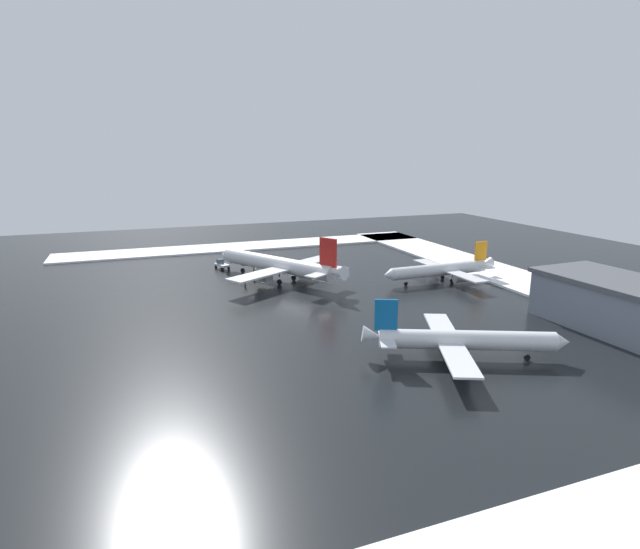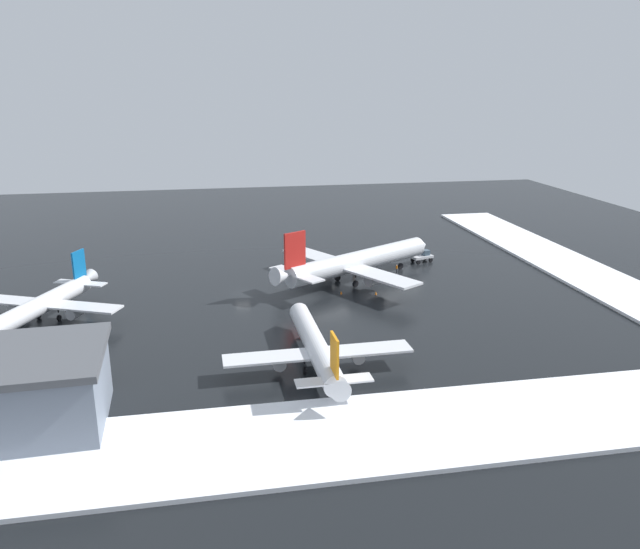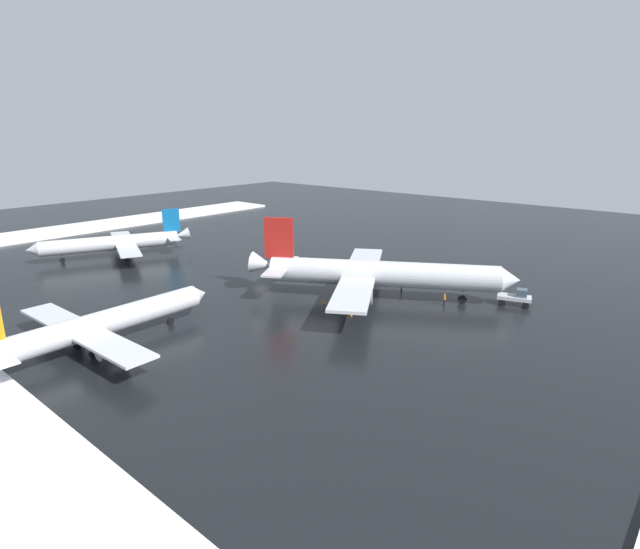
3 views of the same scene
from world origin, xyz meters
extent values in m
plane|color=black|center=(0.00, 0.00, 0.00)|extent=(240.00, 240.00, 0.00)
cube|color=white|center=(0.00, -50.00, 0.26)|extent=(152.00, 16.00, 0.52)
cube|color=white|center=(67.00, 0.00, 0.26)|extent=(14.00, 116.00, 0.52)
cylinder|color=silver|center=(22.44, 3.60, 3.90)|extent=(30.77, 20.20, 3.79)
cone|color=silver|center=(38.02, 12.74, 3.90)|extent=(4.13, 4.46, 3.60)
cone|color=silver|center=(6.67, -5.66, 4.57)|extent=(5.07, 4.80, 3.69)
cube|color=silver|center=(14.93, 9.79, 3.57)|extent=(11.57, 14.99, 0.40)
cylinder|color=gray|center=(16.54, 8.15, 2.45)|extent=(4.40, 3.84, 2.23)
cube|color=silver|center=(24.19, -5.98, 3.57)|extent=(11.57, 14.99, 0.40)
cylinder|color=gray|center=(23.54, -3.78, 2.45)|extent=(4.40, 3.84, 2.23)
cube|color=red|center=(8.98, -4.31, 8.70)|extent=(4.05, 2.60, 6.24)
cube|color=silver|center=(7.48, -1.31, 4.35)|extent=(5.21, 6.08, 0.27)
cube|color=silver|center=(10.86, -7.08, 4.35)|extent=(5.21, 6.08, 0.27)
cylinder|color=black|center=(32.54, 9.52, 2.23)|extent=(0.27, 0.27, 0.78)
cylinder|color=black|center=(32.54, 9.52, 0.61)|extent=(1.26, 0.96, 1.23)
cylinder|color=black|center=(18.32, 4.02, 2.23)|extent=(0.27, 0.27, 0.78)
cylinder|color=black|center=(18.32, 4.02, 0.61)|extent=(1.26, 0.96, 1.23)
cylinder|color=black|center=(20.80, -0.21, 2.23)|extent=(0.27, 0.27, 0.78)
cylinder|color=black|center=(20.80, -0.21, 0.61)|extent=(1.26, 0.96, 1.23)
cylinder|color=silver|center=(-32.20, -9.88, 2.96)|extent=(12.82, 24.35, 2.87)
cone|color=silver|center=(-26.62, 2.80, 3.46)|extent=(3.45, 3.74, 2.79)
cube|color=silver|center=(-24.84, -10.34, 2.70)|extent=(11.55, 7.82, 0.30)
cylinder|color=gray|center=(-26.55, -10.05, 1.86)|extent=(2.70, 3.31, 1.69)
cube|color=silver|center=(-37.52, -4.77, 2.70)|extent=(11.55, 7.82, 0.30)
cylinder|color=gray|center=(-36.14, -5.84, 1.86)|extent=(2.70, 3.31, 1.69)
cube|color=#0C5999|center=(-27.44, 0.95, 6.59)|extent=(1.64, 3.22, 4.73)
cube|color=silver|center=(-25.19, -0.23, 3.29)|extent=(4.59, 3.64, 0.20)
cube|color=silver|center=(-29.83, 1.81, 3.29)|extent=(4.59, 3.64, 0.20)
cylinder|color=black|center=(-29.47, -8.30, 1.69)|extent=(0.20, 0.20, 0.59)
cylinder|color=black|center=(-29.47, -8.30, 0.46)|extent=(0.64, 0.97, 0.93)
cylinder|color=black|center=(-32.88, -6.81, 1.69)|extent=(0.20, 0.20, 0.59)
cylinder|color=black|center=(-32.88, -6.81, 0.46)|extent=(0.64, 0.97, 0.93)
cylinder|color=silver|center=(7.58, -31.56, 2.92)|extent=(3.26, 25.10, 2.84)
cone|color=silver|center=(7.35, -18.03, 2.92)|extent=(2.73, 2.05, 2.70)
cone|color=silver|center=(7.81, -45.26, 3.42)|extent=(2.46, 3.02, 2.76)
cube|color=silver|center=(0.77, -34.18, 2.67)|extent=(10.92, 3.86, 0.30)
cylinder|color=gray|center=(2.44, -33.74, 1.84)|extent=(1.72, 2.87, 1.67)
cube|color=silver|center=(14.47, -33.95, 2.67)|extent=(10.92, 3.86, 0.30)
cylinder|color=gray|center=(12.79, -33.56, 1.84)|extent=(1.72, 2.87, 1.67)
cube|color=orange|center=(7.78, -43.25, 6.51)|extent=(0.36, 3.35, 4.68)
cube|color=silver|center=(5.27, -43.13, 3.26)|extent=(4.04, 2.24, 0.20)
cube|color=silver|center=(10.28, -43.04, 3.26)|extent=(4.04, 2.24, 0.20)
cylinder|color=black|center=(7.43, -22.79, 1.67)|extent=(0.20, 0.20, 0.58)
cylinder|color=black|center=(7.43, -22.79, 0.46)|extent=(0.31, 0.92, 0.92)
cylinder|color=black|center=(5.78, -34.10, 1.67)|extent=(0.20, 0.20, 0.58)
cylinder|color=black|center=(5.78, -34.10, 0.46)|extent=(0.31, 0.92, 0.92)
cylinder|color=black|center=(9.46, -34.04, 1.67)|extent=(0.20, 0.20, 0.58)
cylinder|color=black|center=(9.46, -34.04, 0.46)|extent=(0.31, 0.92, 0.92)
cube|color=silver|center=(38.53, 13.66, 1.15)|extent=(5.06, 3.53, 0.50)
cube|color=#3F5160|center=(39.40, 13.94, 1.95)|extent=(1.80, 1.86, 1.10)
cylinder|color=black|center=(39.75, 15.10, 0.45)|extent=(0.95, 0.59, 0.90)
cylinder|color=black|center=(40.37, 13.22, 0.45)|extent=(0.95, 0.59, 0.90)
cylinder|color=black|center=(36.69, 14.09, 0.45)|extent=(0.95, 0.59, 0.90)
cylinder|color=black|center=(37.31, 12.21, 0.45)|extent=(0.95, 0.59, 0.90)
cylinder|color=black|center=(30.96, 7.13, 0.42)|extent=(0.16, 0.16, 0.85)
cylinder|color=black|center=(30.92, 6.94, 0.42)|extent=(0.16, 0.16, 0.85)
cylinder|color=orange|center=(30.94, 7.04, 1.16)|extent=(0.36, 0.36, 0.62)
sphere|color=tan|center=(30.94, 7.04, 1.59)|extent=(0.24, 0.24, 0.24)
cylinder|color=black|center=(17.98, 12.14, 0.42)|extent=(0.16, 0.16, 0.85)
cylinder|color=black|center=(17.91, 11.95, 0.42)|extent=(0.16, 0.16, 0.85)
cylinder|color=orange|center=(17.94, 12.04, 1.16)|extent=(0.36, 0.36, 0.62)
sphere|color=tan|center=(17.94, 12.04, 1.59)|extent=(0.24, 0.24, 0.24)
cylinder|color=black|center=(22.71, 8.78, 0.42)|extent=(0.16, 0.16, 0.85)
cylinder|color=black|center=(22.69, 8.97, 0.42)|extent=(0.16, 0.16, 0.85)
cylinder|color=orange|center=(22.70, 8.88, 1.16)|extent=(0.36, 0.36, 0.62)
sphere|color=tan|center=(22.70, 8.88, 1.59)|extent=(0.24, 0.24, 0.24)
cone|color=orange|center=(23.35, -5.10, 0.28)|extent=(0.36, 0.36, 0.55)
cone|color=orange|center=(17.34, -3.66, 0.28)|extent=(0.36, 0.36, 0.55)
cone|color=orange|center=(15.76, 8.80, 0.28)|extent=(0.36, 0.36, 0.55)
camera|label=1|loc=(-88.63, 34.18, 29.60)|focal=28.00mm
camera|label=2|loc=(-5.73, -106.69, 35.89)|focal=35.00mm
camera|label=3|loc=(61.31, -56.18, 24.15)|focal=28.00mm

